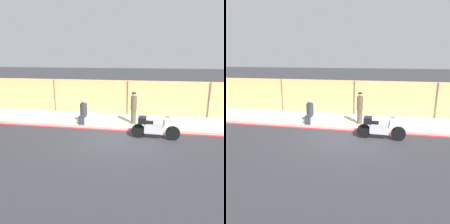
# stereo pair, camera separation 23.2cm
# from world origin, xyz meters

# --- Properties ---
(ground_plane) EXTENTS (120.00, 120.00, 0.00)m
(ground_plane) POSITION_xyz_m (0.00, 0.00, 0.00)
(ground_plane) COLOR #2D2D33
(sidewalk) EXTENTS (37.57, 2.97, 0.14)m
(sidewalk) POSITION_xyz_m (0.00, 2.76, 0.07)
(sidewalk) COLOR #ADA89E
(sidewalk) RESTS_ON ground_plane
(curb_paint_stripe) EXTENTS (37.57, 0.18, 0.01)m
(curb_paint_stripe) POSITION_xyz_m (0.00, 1.18, 0.00)
(curb_paint_stripe) COLOR red
(curb_paint_stripe) RESTS_ON ground_plane
(storefront_fence) EXTENTS (35.70, 0.17, 2.33)m
(storefront_fence) POSITION_xyz_m (-0.00, 4.33, 1.17)
(storefront_fence) COLOR #E5B26B
(storefront_fence) RESTS_ON ground_plane
(motorcycle) EXTENTS (2.31, 0.57, 1.51)m
(motorcycle) POSITION_xyz_m (1.72, 0.31, 0.61)
(motorcycle) COLOR black
(motorcycle) RESTS_ON ground_plane
(officer_standing) EXTENTS (0.34, 0.34, 1.78)m
(officer_standing) POSITION_xyz_m (0.56, 2.14, 1.06)
(officer_standing) COLOR brown
(officer_standing) RESTS_ON sidewalk
(person_seated_on_curb) EXTENTS (0.40, 0.71, 1.38)m
(person_seated_on_curb) POSITION_xyz_m (-2.26, 1.76, 0.90)
(person_seated_on_curb) COLOR #2D3342
(person_seated_on_curb) RESTS_ON sidewalk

